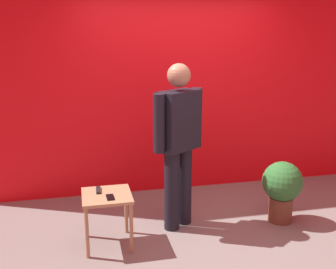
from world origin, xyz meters
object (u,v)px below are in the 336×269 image
Objects in this scene: tv_remote at (98,190)px; standing_person at (178,138)px; cell_phone at (110,197)px; potted_plant at (282,187)px; side_table at (107,203)px.

standing_person is at bearing 12.26° from tv_remote.
cell_phone is 0.21× the size of potted_plant.
side_table is 0.78× the size of potted_plant.
standing_person is at bearing 21.72° from cell_phone.
side_table is (-0.78, -0.25, -0.54)m from standing_person.
side_table is 1.92m from potted_plant.
standing_person is 3.29× the size of side_table.
standing_person is at bearing 172.84° from potted_plant.
potted_plant reaches higher than cell_phone.
tv_remote is at bearing -170.14° from standing_person.
cell_phone is (-0.75, -0.34, -0.44)m from standing_person.
potted_plant is (1.92, 0.11, -0.04)m from side_table.
tv_remote is at bearing 114.46° from cell_phone.
standing_person reaches higher than tv_remote.
cell_phone is at bearing -155.49° from standing_person.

